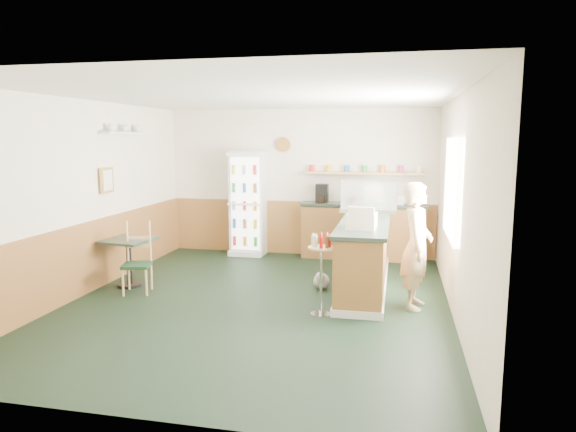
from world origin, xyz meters
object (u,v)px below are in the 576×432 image
(drinks_fridge, at_px, (248,203))
(condiment_stand, at_px, (321,262))
(cafe_chair, at_px, (139,255))
(shopkeeper, at_px, (417,246))
(cash_register, at_px, (362,221))
(cafe_table, at_px, (129,253))
(display_case, at_px, (369,196))

(drinks_fridge, relative_size, condiment_stand, 1.93)
(condiment_stand, distance_m, cafe_chair, 2.71)
(shopkeeper, height_order, cafe_chair, shopkeeper)
(condiment_stand, bearing_deg, cash_register, 48.99)
(shopkeeper, bearing_deg, cafe_table, 94.57)
(display_case, relative_size, condiment_stand, 0.88)
(drinks_fridge, bearing_deg, cafe_chair, -107.68)
(drinks_fridge, bearing_deg, shopkeeper, -40.44)
(display_case, xyz_separation_m, cafe_chair, (-3.12, -1.67, -0.73))
(cash_register, distance_m, cafe_chair, 3.18)
(cafe_chair, bearing_deg, cafe_table, 129.09)
(cafe_chair, bearing_deg, drinks_fridge, 57.62)
(cash_register, height_order, shopkeeper, shopkeeper)
(cash_register, height_order, condiment_stand, cash_register)
(drinks_fridge, height_order, display_case, drinks_fridge)
(display_case, height_order, cafe_table, display_case)
(cash_register, relative_size, cafe_chair, 0.38)
(shopkeeper, bearing_deg, display_case, 30.06)
(display_case, distance_m, cafe_table, 3.78)
(cafe_chair, bearing_deg, display_case, 13.48)
(display_case, bearing_deg, condiment_stand, -101.98)
(cash_register, height_order, cafe_chair, cash_register)
(cash_register, bearing_deg, drinks_fridge, 135.49)
(display_case, height_order, condiment_stand, display_case)
(cash_register, bearing_deg, condiment_stand, -127.34)
(drinks_fridge, xyz_separation_m, cafe_table, (-1.12, -2.42, -0.47))
(drinks_fridge, bearing_deg, cafe_table, -114.79)
(display_case, xyz_separation_m, cafe_table, (-3.40, -1.47, -0.76))
(drinks_fridge, distance_m, display_case, 2.49)
(cafe_table, distance_m, cafe_chair, 0.35)
(cafe_chair, bearing_deg, condiment_stand, -24.23)
(drinks_fridge, bearing_deg, condiment_stand, -59.15)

